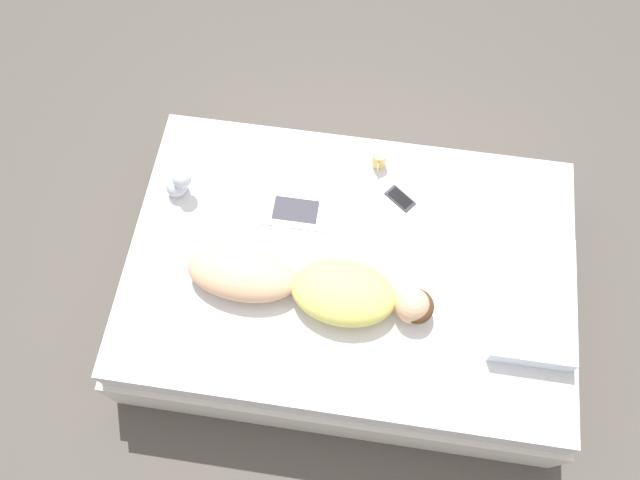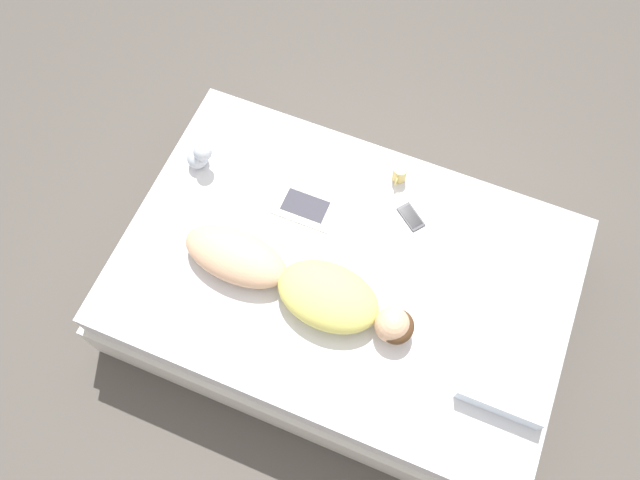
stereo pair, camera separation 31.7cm
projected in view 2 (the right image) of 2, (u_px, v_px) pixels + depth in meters
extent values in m
plane|color=#4C4742|center=(342.00, 303.00, 3.66)|extent=(12.00, 12.00, 0.00)
cube|color=beige|center=(343.00, 292.00, 3.49)|extent=(1.58, 2.34, 0.38)
cube|color=silver|center=(344.00, 274.00, 3.24)|extent=(1.52, 2.28, 0.16)
ellipsoid|color=tan|center=(236.00, 256.00, 3.10)|extent=(0.30, 0.57, 0.17)
ellipsoid|color=#D1C660|center=(328.00, 296.00, 3.01)|extent=(0.36, 0.53, 0.18)
ellipsoid|color=#472D19|center=(397.00, 327.00, 2.95)|extent=(0.19, 0.17, 0.10)
sphere|color=tan|center=(392.00, 325.00, 2.95)|extent=(0.17, 0.17, 0.17)
cube|color=silver|center=(320.00, 174.00, 3.39)|extent=(0.21, 0.34, 0.01)
cube|color=silver|center=(305.00, 206.00, 3.31)|extent=(0.21, 0.34, 0.01)
cube|color=#2D2D38|center=(305.00, 206.00, 3.30)|extent=(0.14, 0.24, 0.00)
cylinder|color=tan|center=(400.00, 174.00, 3.34)|extent=(0.08, 0.08, 0.10)
cylinder|color=black|center=(401.00, 170.00, 3.30)|extent=(0.06, 0.06, 0.01)
torus|color=tan|center=(397.00, 180.00, 3.32)|extent=(0.06, 0.01, 0.06)
cube|color=black|center=(411.00, 217.00, 3.28)|extent=(0.16, 0.17, 0.01)
cube|color=black|center=(411.00, 216.00, 3.28)|extent=(0.13, 0.14, 0.00)
ellipsoid|color=#B2BCCC|center=(198.00, 158.00, 3.37)|extent=(0.13, 0.11, 0.11)
sphere|color=#B2BCCC|center=(203.00, 152.00, 3.29)|extent=(0.10, 0.10, 0.10)
cube|color=silver|center=(516.00, 347.00, 2.94)|extent=(0.65, 0.40, 0.11)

